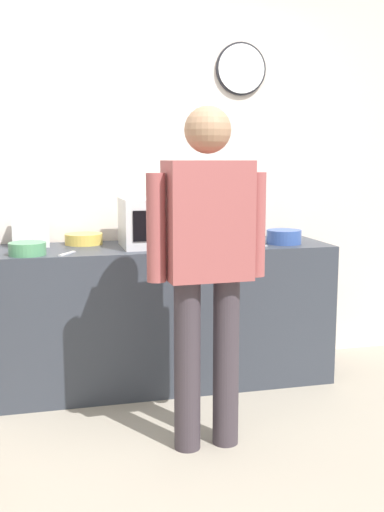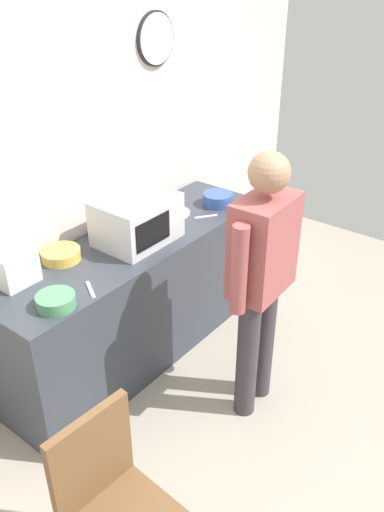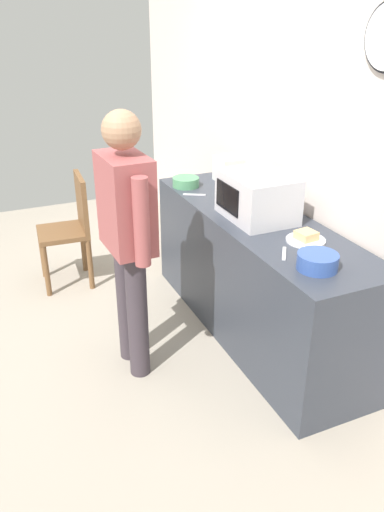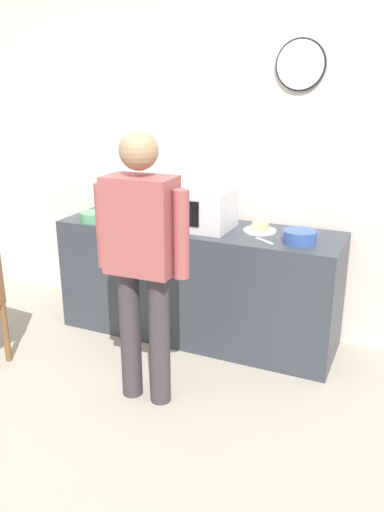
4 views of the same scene
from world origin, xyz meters
name	(u,v)px [view 4 (image 4 of 4)]	position (x,y,z in m)	size (l,w,h in m)	color
ground_plane	(75,408)	(0.00, 0.00, 0.00)	(6.00, 6.00, 0.00)	#9E9384
back_wall	(184,162)	(0.00, 1.60, 1.30)	(5.40, 0.13, 2.60)	silver
kitchen_counter	(198,282)	(0.29, 1.22, 0.44)	(2.14, 0.62, 0.89)	#333842
microwave	(198,208)	(0.30, 1.20, 1.04)	(0.50, 0.39, 0.30)	silver
sandwich_plate	(260,229)	(0.76, 1.28, 0.91)	(0.24, 0.24, 0.07)	white
salad_bowl	(155,211)	(-0.16, 1.40, 0.92)	(0.24, 0.24, 0.07)	gold
cereal_bowl	(93,217)	(-0.50, 1.03, 0.93)	(0.21, 0.21, 0.07)	#4C8E60
mixing_bowl	(300,237)	(1.08, 1.12, 0.93)	(0.22, 0.22, 0.09)	#33519E
toaster	(120,199)	(-0.49, 1.40, 0.99)	(0.22, 0.18, 0.20)	silver
fork_utensil	(116,224)	(-0.29, 1.01, 0.89)	(0.17, 0.02, 0.01)	silver
spoon_utensil	(264,241)	(0.86, 1.06, 0.89)	(0.17, 0.02, 0.01)	silver
person_standing	(142,252)	(0.34, 0.30, 0.98)	(0.59, 0.26, 1.67)	#3A3239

